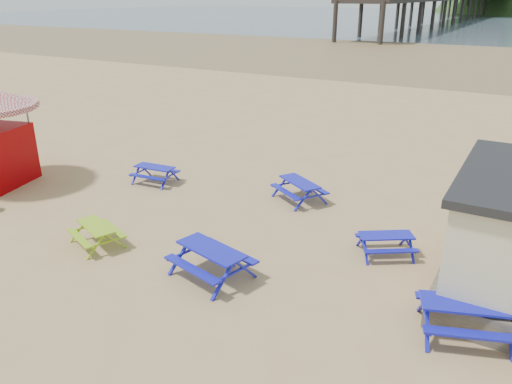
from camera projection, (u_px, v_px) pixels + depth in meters
The scene contains 8 objects.
ground at pixel (216, 233), 15.91m from camera, with size 400.00×400.00×0.00m, color tan.
wet_sand at pixel (472, 57), 60.22m from camera, with size 400.00×400.00×0.00m, color olive.
picnic_table_blue_a at pixel (155, 174), 20.02m from camera, with size 1.73×1.45×0.68m.
picnic_table_blue_b at pixel (299, 191), 18.26m from camera, with size 2.28×2.17×0.75m.
picnic_table_blue_c at pixel (385, 245), 14.45m from camera, with size 1.96×1.87×0.64m.
picnic_table_blue_d at pixel (212, 262), 13.30m from camera, with size 2.34×2.06×0.84m.
picnic_table_blue_f at pixel (465, 319), 11.00m from camera, with size 2.39×2.16×0.82m.
picnic_table_yellow at pixel (97, 235), 15.00m from camera, with size 1.92×1.75×0.66m.
Camera 1 is at (8.24, -11.76, 7.09)m, focal length 35.00 mm.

